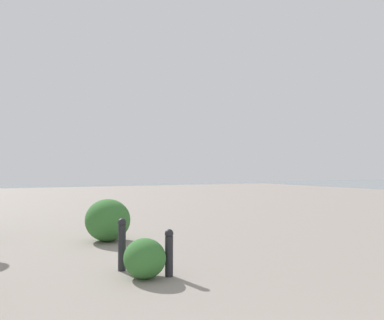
{
  "coord_description": "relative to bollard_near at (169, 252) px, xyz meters",
  "views": [
    {
      "loc": [
        0.14,
        1.17,
        1.58
      ],
      "look_at": [
        10.86,
        -4.22,
        1.88
      ],
      "focal_mm": 35.79,
      "sensor_mm": 36.0,
      "label": 1
    }
  ],
  "objects": [
    {
      "name": "shrub_low",
      "position": [
        0.07,
        0.35,
        -0.08
      ],
      "size": [
        0.68,
        0.61,
        0.58
      ],
      "color": "#387533",
      "rests_on": "ground"
    },
    {
      "name": "bollard_mid",
      "position": [
        0.63,
        0.53,
        0.06
      ],
      "size": [
        0.13,
        0.13,
        0.82
      ],
      "color": "#232328",
      "rests_on": "ground"
    },
    {
      "name": "shrub_round",
      "position": [
        3.17,
        0.11,
        0.1
      ],
      "size": [
        1.09,
        0.98,
        0.93
      ],
      "color": "#387533",
      "rests_on": "ground"
    },
    {
      "name": "bollard_near",
      "position": [
        0.0,
        0.0,
        0.0
      ],
      "size": [
        0.13,
        0.13,
        0.7
      ],
      "color": "#232328",
      "rests_on": "ground"
    }
  ]
}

